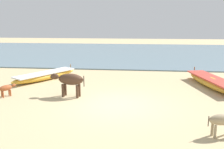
{
  "coord_description": "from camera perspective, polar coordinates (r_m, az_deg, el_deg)",
  "views": [
    {
      "loc": [
        0.87,
        -9.62,
        3.39
      ],
      "look_at": [
        -0.52,
        3.14,
        0.6
      ],
      "focal_mm": 39.29,
      "sensor_mm": 36.0,
      "label": 1
    }
  ],
  "objects": [
    {
      "name": "fishing_boat_4",
      "position": [
        15.05,
        -15.23,
        -0.24
      ],
      "size": [
        3.06,
        4.24,
        0.64
      ],
      "rotation": [
        0.0,
        0.0,
        1.02
      ],
      "color": "gold",
      "rests_on": "ground"
    },
    {
      "name": "sea_water",
      "position": [
        27.16,
        4.37,
        5.13
      ],
      "size": [
        60.0,
        20.0,
        0.08
      ],
      "primitive_type": "cube",
      "color": "slate",
      "rests_on": "ground"
    },
    {
      "name": "calf_near_rust",
      "position": [
        12.23,
        -23.37,
        -2.95
      ],
      "size": [
        0.59,
        0.78,
        0.55
      ],
      "rotation": [
        0.0,
        0.0,
        1.0
      ],
      "color": "#9E4C28",
      "rests_on": "ground"
    },
    {
      "name": "ground",
      "position": [
        10.24,
        1.01,
        -7.07
      ],
      "size": [
        80.0,
        80.0,
        0.0
      ],
      "primitive_type": "plane",
      "color": "tan"
    },
    {
      "name": "calf_far_dun",
      "position": [
        8.1,
        24.43,
        -9.7
      ],
      "size": [
        1.08,
        0.48,
        0.71
      ],
      "rotation": [
        0.0,
        0.0,
        0.22
      ],
      "color": "tan",
      "rests_on": "ground"
    },
    {
      "name": "fishing_boat_3",
      "position": [
        13.87,
        22.35,
        -1.67
      ],
      "size": [
        2.07,
        4.8,
        0.7
      ],
      "rotation": [
        0.0,
        0.0,
        1.8
      ],
      "color": "gold",
      "rests_on": "ground"
    },
    {
      "name": "cow_adult_dark",
      "position": [
        11.29,
        -9.85,
        -1.29
      ],
      "size": [
        1.67,
        0.64,
        1.08
      ],
      "rotation": [
        0.0,
        0.0,
        3.0
      ],
      "color": "#4C3323",
      "rests_on": "ground"
    }
  ]
}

